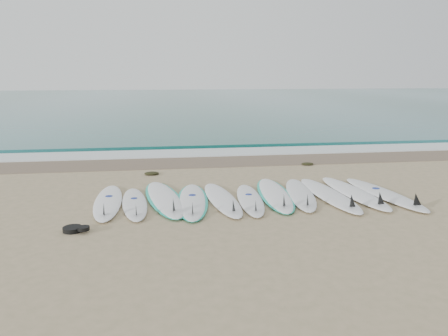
{
  "coord_description": "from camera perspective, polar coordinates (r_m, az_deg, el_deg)",
  "views": [
    {
      "loc": [
        -1.79,
        -8.71,
        2.63
      ],
      "look_at": [
        -0.33,
        1.35,
        0.4
      ],
      "focal_mm": 35.0,
      "sensor_mm": 36.0,
      "label": 1
    }
  ],
  "objects": [
    {
      "name": "ground",
      "position": [
        9.27,
        3.24,
        -4.12
      ],
      "size": [
        120.0,
        120.0,
        0.0
      ],
      "primitive_type": "plane",
      "color": "tan"
    },
    {
      "name": "ocean",
      "position": [
        41.33,
        -5.78,
        8.69
      ],
      "size": [
        120.0,
        55.0,
        0.03
      ],
      "primitive_type": "cube",
      "color": "#1E6260",
      "rests_on": "ground"
    },
    {
      "name": "wet_sand_band",
      "position": [
        13.2,
        -0.27,
        0.91
      ],
      "size": [
        120.0,
        1.8,
        0.01
      ],
      "primitive_type": "cube",
      "color": "brown",
      "rests_on": "ground"
    },
    {
      "name": "foam_band",
      "position": [
        14.56,
        -1.03,
        2.05
      ],
      "size": [
        120.0,
        1.4,
        0.04
      ],
      "primitive_type": "cube",
      "color": "silver",
      "rests_on": "ground"
    },
    {
      "name": "wave_crest",
      "position": [
        16.02,
        -1.7,
        3.11
      ],
      "size": [
        120.0,
        1.0,
        0.1
      ],
      "primitive_type": "cube",
      "color": "#1E6260",
      "rests_on": "ground"
    },
    {
      "name": "surfboard_0",
      "position": [
        9.18,
        -14.94,
        -4.32
      ],
      "size": [
        0.65,
        2.65,
        0.34
      ],
      "rotation": [
        0.0,
        0.0,
        0.04
      ],
      "color": "white",
      "rests_on": "ground"
    },
    {
      "name": "surfboard_1",
      "position": [
        8.97,
        -11.59,
        -4.58
      ],
      "size": [
        0.71,
        2.39,
        0.3
      ],
      "rotation": [
        0.0,
        0.0,
        0.09
      ],
      "color": "white",
      "rests_on": "ground"
    },
    {
      "name": "surfboard_2",
      "position": [
        9.22,
        -7.75,
        -3.96
      ],
      "size": [
        1.14,
        2.96,
        0.37
      ],
      "rotation": [
        0.0,
        0.0,
        0.16
      ],
      "color": "white",
      "rests_on": "ground"
    },
    {
      "name": "surfboard_3",
      "position": [
        9.01,
        -4.16,
        -4.3
      ],
      "size": [
        0.82,
        2.71,
        0.34
      ],
      "rotation": [
        0.0,
        0.0,
        -0.07
      ],
      "color": "white",
      "rests_on": "ground"
    },
    {
      "name": "surfboard_4",
      "position": [
        9.06,
        -0.15,
        -4.12
      ],
      "size": [
        0.77,
        2.68,
        0.34
      ],
      "rotation": [
        0.0,
        0.0,
        0.08
      ],
      "color": "white",
      "rests_on": "ground"
    },
    {
      "name": "surfboard_5",
      "position": [
        9.07,
        3.47,
        -4.15
      ],
      "size": [
        0.69,
        2.44,
        0.31
      ],
      "rotation": [
        0.0,
        0.0,
        -0.08
      ],
      "color": "white",
      "rests_on": "ground"
    },
    {
      "name": "surfboard_6",
      "position": [
        9.51,
        6.69,
        -3.43
      ],
      "size": [
        0.9,
        2.84,
        0.35
      ],
      "rotation": [
        0.0,
        0.0,
        -0.08
      ],
      "color": "white",
      "rests_on": "ground"
    },
    {
      "name": "surfboard_7",
      "position": [
        9.59,
        10.0,
        -3.38
      ],
      "size": [
        1.0,
        2.71,
        0.34
      ],
      "rotation": [
        0.0,
        0.0,
        -0.17
      ],
      "color": "silver",
      "rests_on": "ground"
    },
    {
      "name": "surfboard_8",
      "position": [
        9.64,
        13.7,
        -3.42
      ],
      "size": [
        0.74,
        2.9,
        0.37
      ],
      "rotation": [
        0.0,
        0.0,
        0.05
      ],
      "color": "white",
      "rests_on": "ground"
    },
    {
      "name": "surfboard_9",
      "position": [
        9.95,
        16.77,
        -3.12
      ],
      "size": [
        0.81,
        2.89,
        0.37
      ],
      "rotation": [
        0.0,
        0.0,
        0.08
      ],
      "color": "white",
      "rests_on": "ground"
    },
    {
      "name": "surfboard_10",
      "position": [
        10.07,
        20.36,
        -3.2
      ],
      "size": [
        0.95,
        2.89,
        0.36
      ],
      "rotation": [
        0.0,
        0.0,
        0.13
      ],
      "color": "white",
      "rests_on": "ground"
    },
    {
      "name": "seaweed_near",
      "position": [
        11.62,
        -9.43,
        -0.69
      ],
      "size": [
        0.39,
        0.3,
        0.08
      ],
      "primitive_type": "ellipsoid",
      "color": "black",
      "rests_on": "ground"
    },
    {
      "name": "seaweed_far",
      "position": [
        12.9,
        10.84,
        0.54
      ],
      "size": [
        0.36,
        0.28,
        0.07
      ],
      "primitive_type": "ellipsoid",
      "color": "black",
      "rests_on": "ground"
    },
    {
      "name": "leash_coil",
      "position": [
        7.84,
        -18.89,
        -7.54
      ],
      "size": [
        0.46,
        0.36,
        0.11
      ],
      "color": "black",
      "rests_on": "ground"
    }
  ]
}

